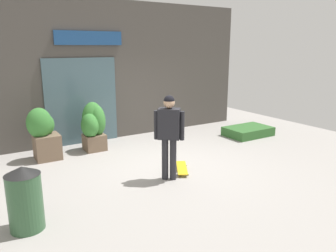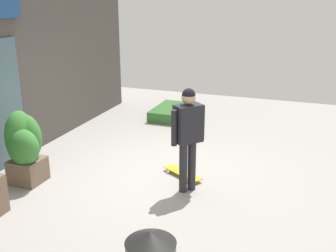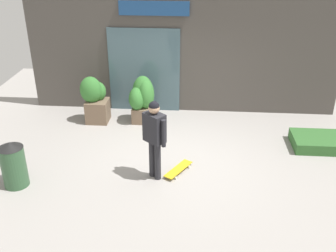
# 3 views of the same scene
# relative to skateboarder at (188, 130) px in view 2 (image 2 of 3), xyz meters

# --- Properties ---
(ground_plane) EXTENTS (12.00, 12.00, 0.00)m
(ground_plane) POSITION_rel_skateboarder_xyz_m (0.40, 0.70, -1.03)
(ground_plane) COLOR #9E9993
(building_facade) EXTENTS (8.32, 0.31, 3.82)m
(building_facade) POSITION_rel_skateboarder_xyz_m (0.36, 3.53, 0.86)
(building_facade) COLOR #4C4742
(building_facade) RESTS_ON ground_plane
(skateboarder) EXTENTS (0.48, 0.47, 1.68)m
(skateboarder) POSITION_rel_skateboarder_xyz_m (0.00, 0.00, 0.00)
(skateboarder) COLOR #28282D
(skateboarder) RESTS_ON ground_plane
(skateboard) EXTENTS (0.58, 0.80, 0.08)m
(skateboard) POSITION_rel_skateboarder_xyz_m (0.46, 0.23, -0.97)
(skateboard) COLOR gold
(skateboard) RESTS_ON ground_plane
(planter_box_left) EXTENTS (0.65, 0.65, 1.23)m
(planter_box_left) POSITION_rel_skateboarder_xyz_m (-0.61, 2.64, -0.37)
(planter_box_left) COLOR brown
(planter_box_left) RESTS_ON ground_plane
(hedge_ledge) EXTENTS (1.33, 0.90, 0.26)m
(hedge_ledge) POSITION_rel_skateboarder_xyz_m (3.73, 1.55, -0.90)
(hedge_ledge) COLOR #33662D
(hedge_ledge) RESTS_ON ground_plane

